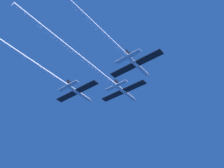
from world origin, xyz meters
The scene contains 3 objects.
jet_lead centered at (0.07, -13.47, 0.59)m, with size 15.56×47.01×2.58m.
jet_left_wing centered at (-10.35, -24.72, -0.35)m, with size 15.56×50.98×2.58m.
jet_right_wing centered at (10.56, -26.12, -0.50)m, with size 15.56×55.32×2.58m.
Camera 1 is at (37.25, -54.20, -46.94)m, focal length 42.35 mm.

